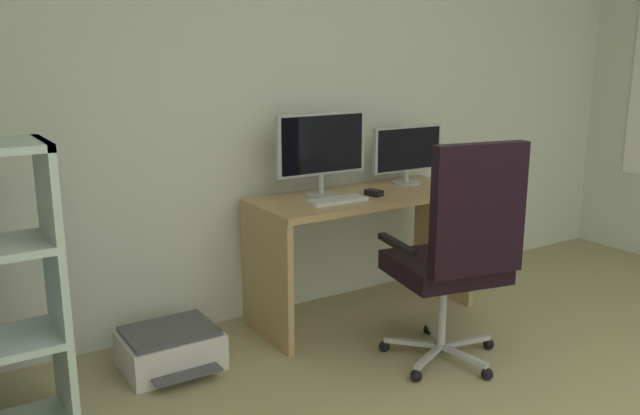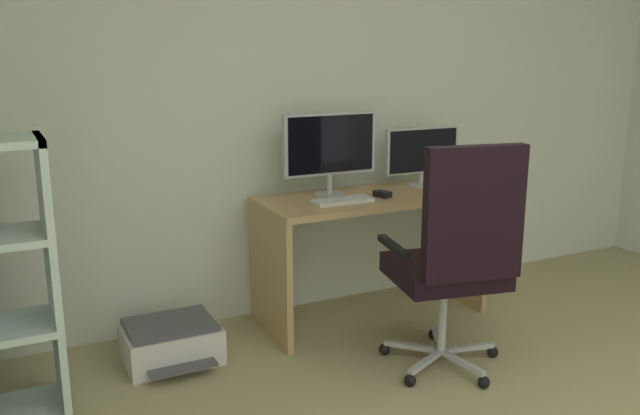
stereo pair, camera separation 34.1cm
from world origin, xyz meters
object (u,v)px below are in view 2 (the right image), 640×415
Objects in this scene: computer_mouse at (382,194)px; printer at (171,342)px; monitor_main at (330,147)px; keyboard at (343,201)px; desk at (372,230)px; monitor_secondary at (422,153)px; office_chair at (456,253)px.

computer_mouse reaches higher than printer.
keyboard is (-0.02, -0.19, -0.28)m from monitor_main.
computer_mouse is at bearing -70.94° from desk.
monitor_main is 1.20× the size of printer.
monitor_main is 1.13× the size of monitor_secondary.
monitor_secondary is 1.06× the size of printer.
monitor_main is at bearing 84.68° from keyboard.
computer_mouse is (0.25, -0.17, -0.27)m from monitor_main.
computer_mouse is at bearing 4.16° from keyboard.
printer is (-1.25, 0.03, -0.67)m from computer_mouse.
keyboard is 0.71× the size of printer.
desk is at bearing 88.59° from office_chair.
monitor_secondary is at bearing 64.86° from office_chair.
monitor_secondary is 1.86m from printer.
computer_mouse is (0.27, 0.02, 0.01)m from keyboard.
desk is at bearing -166.03° from monitor_secondary.
monitor_main is 0.33m from keyboard.
office_chair is (0.21, -0.92, -0.40)m from monitor_main.
monitor_secondary is at bearing 4.85° from printer.
keyboard is at bearing -163.86° from monitor_secondary.
desk is at bearing -24.22° from monitor_main.
monitor_secondary is (0.41, 0.10, 0.42)m from desk.
computer_mouse is (-0.39, -0.17, -0.19)m from monitor_secondary.
monitor_main is at bearing 7.90° from printer.
desk is 0.82m from office_chair.
desk is 0.59m from monitor_secondary.
office_chair is (0.23, -0.73, -0.13)m from keyboard.
office_chair is (-0.43, -0.92, -0.33)m from monitor_secondary.
office_chair reaches higher than computer_mouse.
office_chair reaches higher than monitor_secondary.
monitor_main is at bearing -180.00° from monitor_secondary.
computer_mouse is at bearing -34.46° from monitor_main.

